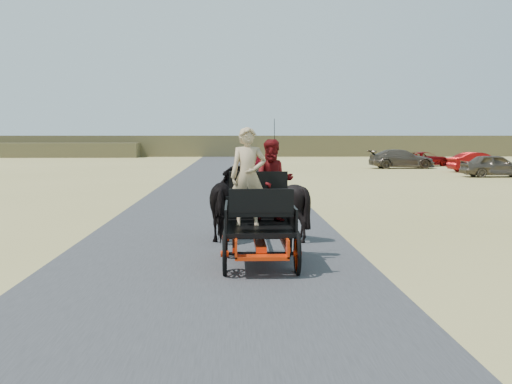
{
  "coord_description": "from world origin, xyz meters",
  "views": [
    {
      "loc": [
        0.44,
        -13.66,
        2.36
      ],
      "look_at": [
        0.91,
        -0.44,
        1.2
      ],
      "focal_mm": 45.0,
      "sensor_mm": 36.0,
      "label": 1
    }
  ],
  "objects_px": {
    "car_d": "(425,159)",
    "car_b": "(479,162)",
    "carriage": "(259,245)",
    "car_a": "(495,166)",
    "horse_left": "(230,202)",
    "pedestrian": "(258,163)",
    "car_c": "(402,159)",
    "horse_right": "(278,202)"
  },
  "relations": [
    {
      "from": "carriage",
      "to": "car_c",
      "type": "xyz_separation_m",
      "value": [
        11.82,
        34.72,
        0.33
      ]
    },
    {
      "from": "pedestrian",
      "to": "car_a",
      "type": "height_order",
      "value": "pedestrian"
    },
    {
      "from": "carriage",
      "to": "car_b",
      "type": "xyz_separation_m",
      "value": [
        15.64,
        29.87,
        0.28
      ]
    },
    {
      "from": "car_c",
      "to": "car_d",
      "type": "relative_size",
      "value": 1.18
    },
    {
      "from": "car_b",
      "to": "car_c",
      "type": "relative_size",
      "value": 0.82
    },
    {
      "from": "car_b",
      "to": "car_c",
      "type": "xyz_separation_m",
      "value": [
        -3.82,
        4.85,
        0.05
      ]
    },
    {
      "from": "car_c",
      "to": "car_d",
      "type": "height_order",
      "value": "car_c"
    },
    {
      "from": "car_c",
      "to": "pedestrian",
      "type": "bearing_deg",
      "value": 133.14
    },
    {
      "from": "horse_right",
      "to": "car_a",
      "type": "bearing_deg",
      "value": -122.93
    },
    {
      "from": "horse_left",
      "to": "car_d",
      "type": "xyz_separation_m",
      "value": [
        15.04,
        34.94,
        -0.29
      ]
    },
    {
      "from": "horse_right",
      "to": "car_c",
      "type": "bearing_deg",
      "value": -109.56
    },
    {
      "from": "car_b",
      "to": "car_d",
      "type": "height_order",
      "value": "car_b"
    },
    {
      "from": "car_d",
      "to": "horse_left",
      "type": "bearing_deg",
      "value": 137.43
    },
    {
      "from": "horse_left",
      "to": "car_d",
      "type": "distance_m",
      "value": 38.04
    },
    {
      "from": "horse_left",
      "to": "pedestrian",
      "type": "xyz_separation_m",
      "value": [
        1.47,
        21.19,
        0.02
      ]
    },
    {
      "from": "car_d",
      "to": "car_c",
      "type": "bearing_deg",
      "value": 121.0
    },
    {
      "from": "car_b",
      "to": "car_a",
      "type": "bearing_deg",
      "value": 160.69
    },
    {
      "from": "car_c",
      "to": "car_a",
      "type": "bearing_deg",
      "value": -165.19
    },
    {
      "from": "car_a",
      "to": "car_c",
      "type": "xyz_separation_m",
      "value": [
        -2.8,
        9.99,
        0.03
      ]
    },
    {
      "from": "car_b",
      "to": "car_c",
      "type": "distance_m",
      "value": 6.17
    },
    {
      "from": "horse_right",
      "to": "car_c",
      "type": "relative_size",
      "value": 0.36
    },
    {
      "from": "horse_right",
      "to": "pedestrian",
      "type": "height_order",
      "value": "pedestrian"
    },
    {
      "from": "carriage",
      "to": "car_b",
      "type": "bearing_deg",
      "value": 62.37
    },
    {
      "from": "carriage",
      "to": "horse_right",
      "type": "xyz_separation_m",
      "value": [
        0.55,
        3.0,
        0.49
      ]
    },
    {
      "from": "horse_right",
      "to": "car_b",
      "type": "distance_m",
      "value": 30.82
    },
    {
      "from": "carriage",
      "to": "car_d",
      "type": "distance_m",
      "value": 40.61
    },
    {
      "from": "carriage",
      "to": "pedestrian",
      "type": "relative_size",
      "value": 1.39
    },
    {
      "from": "carriage",
      "to": "car_c",
      "type": "height_order",
      "value": "car_c"
    },
    {
      "from": "car_a",
      "to": "car_c",
      "type": "distance_m",
      "value": 10.38
    },
    {
      "from": "pedestrian",
      "to": "car_d",
      "type": "distance_m",
      "value": 19.32
    },
    {
      "from": "horse_left",
      "to": "car_b",
      "type": "relative_size",
      "value": 0.51
    },
    {
      "from": "horse_left",
      "to": "pedestrian",
      "type": "bearing_deg",
      "value": -93.96
    },
    {
      "from": "carriage",
      "to": "car_a",
      "type": "bearing_deg",
      "value": 59.41
    },
    {
      "from": "horse_right",
      "to": "car_b",
      "type": "height_order",
      "value": "horse_right"
    },
    {
      "from": "pedestrian",
      "to": "car_b",
      "type": "relative_size",
      "value": 0.44
    },
    {
      "from": "car_d",
      "to": "car_b",
      "type": "bearing_deg",
      "value": 168.79
    },
    {
      "from": "car_c",
      "to": "horse_left",
      "type": "bearing_deg",
      "value": 157.85
    },
    {
      "from": "pedestrian",
      "to": "car_c",
      "type": "height_order",
      "value": "pedestrian"
    },
    {
      "from": "horse_right",
      "to": "car_a",
      "type": "distance_m",
      "value": 25.88
    },
    {
      "from": "pedestrian",
      "to": "car_b",
      "type": "xyz_separation_m",
      "value": [
        14.72,
        5.68,
        -0.22
      ]
    },
    {
      "from": "car_a",
      "to": "horse_left",
      "type": "bearing_deg",
      "value": 145.27
    },
    {
      "from": "horse_right",
      "to": "car_b",
      "type": "relative_size",
      "value": 0.44
    }
  ]
}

